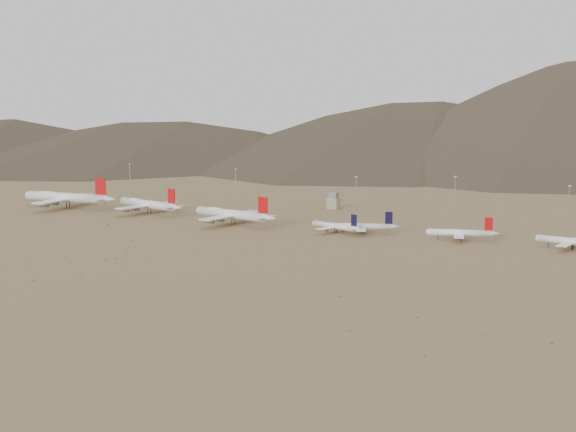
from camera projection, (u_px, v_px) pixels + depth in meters
The scene contains 16 objects.
ground at pixel (211, 230), 497.41m from camera, with size 3000.00×3000.00×0.00m, color #A07E53.
mountain_ridge at pixel (518, 52), 1266.44m from camera, with size 4400.00×1000.00×300.00m.
widebody_west at pixel (67, 197), 590.85m from camera, with size 79.71×61.59×23.69m.
widebody_centre at pixel (148, 204), 564.48m from camera, with size 64.21×50.58×19.43m.
widebody_east at pixel (232, 214), 515.78m from camera, with size 66.63×52.07×19.96m.
narrowbody_a at pixel (336, 226), 484.61m from camera, with size 37.77×28.04×12.85m.
narrowbody_b at pixel (364, 226), 482.86m from camera, with size 38.87×29.15×13.51m.
narrowbody_c at pixel (462, 233), 459.72m from camera, with size 40.75×30.21×13.83m.
narrowbody_d at pixel (573, 242), 431.46m from camera, with size 42.63×31.08×14.16m.
control_tower at pixel (334, 202), 588.56m from camera, with size 8.00×8.00×12.00m.
mast_far_west at pixel (130, 177), 677.31m from camera, with size 2.00×0.60×25.70m.
mast_west at pixel (236, 183), 632.53m from camera, with size 2.00×0.60×25.70m.
mast_centre at pixel (356, 192), 571.14m from camera, with size 2.00×0.60×25.70m.
mast_east at pixel (455, 192), 573.29m from camera, with size 2.00×0.60×25.70m.
mast_far_east at pixel (569, 203), 514.05m from camera, with size 2.00×0.60×25.70m.
desert_scrub at pixel (82, 258), 408.47m from camera, with size 438.74×166.17×0.84m.
Camera 1 is at (267.18, -414.26, 82.46)m, focal length 50.00 mm.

